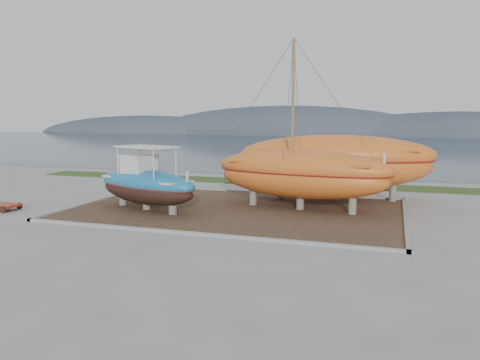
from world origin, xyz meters
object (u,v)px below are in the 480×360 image
(orange_sailboat, at_px, (301,125))
(red_trailer, at_px, (4,207))
(blue_caique, at_px, (146,178))
(orange_bare_hull, at_px, (336,168))
(white_dinghy, at_px, (149,190))

(orange_sailboat, distance_m, red_trailer, 17.51)
(blue_caique, xyz_separation_m, orange_bare_hull, (9.81, 6.56, 0.21))
(blue_caique, height_order, white_dinghy, blue_caique)
(blue_caique, height_order, orange_bare_hull, orange_bare_hull)
(blue_caique, relative_size, orange_sailboat, 0.72)
(blue_caique, bearing_deg, orange_sailboat, 39.09)
(orange_sailboat, height_order, red_trailer, orange_sailboat)
(orange_sailboat, bearing_deg, blue_caique, -152.05)
(orange_bare_hull, height_order, red_trailer, orange_bare_hull)
(blue_caique, xyz_separation_m, red_trailer, (-7.71, -2.58, -1.67))
(blue_caique, relative_size, red_trailer, 2.91)
(blue_caique, height_order, red_trailer, blue_caique)
(red_trailer, bearing_deg, white_dinghy, 44.97)
(white_dinghy, bearing_deg, blue_caique, -59.70)
(white_dinghy, xyz_separation_m, orange_bare_hull, (11.40, 3.43, 1.43))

